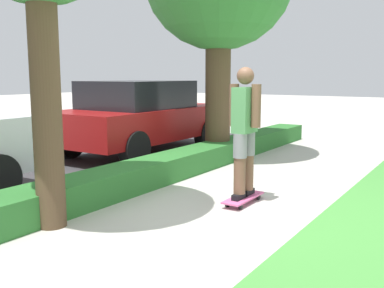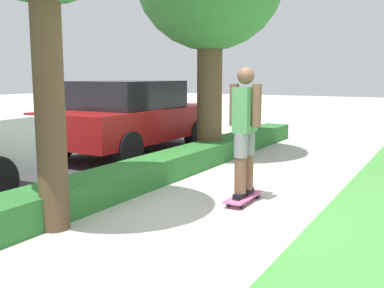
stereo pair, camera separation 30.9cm
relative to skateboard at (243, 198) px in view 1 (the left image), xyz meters
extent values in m
plane|color=#BCB7AD|center=(-0.36, 0.03, -0.07)|extent=(60.00, 60.00, 0.00)
cube|color=#38383A|center=(-0.36, 4.23, -0.06)|extent=(12.66, 5.00, 0.01)
cube|color=#2D702D|center=(-0.36, 1.63, 0.11)|extent=(12.66, 0.60, 0.36)
cube|color=#DB5B93|center=(0.00, 0.00, 0.01)|extent=(0.75, 0.24, 0.02)
cylinder|color=black|center=(0.26, -0.09, -0.04)|extent=(0.06, 0.04, 0.06)
cylinder|color=black|center=(0.26, 0.09, -0.04)|extent=(0.06, 0.04, 0.06)
cylinder|color=black|center=(-0.26, -0.09, -0.04)|extent=(0.06, 0.04, 0.06)
cylinder|color=black|center=(-0.26, 0.09, -0.04)|extent=(0.06, 0.04, 0.06)
cube|color=black|center=(-0.11, 0.00, 0.05)|extent=(0.26, 0.09, 0.07)
cylinder|color=brown|center=(-0.11, 0.00, 0.46)|extent=(0.15, 0.15, 0.75)
cylinder|color=gray|center=(-0.11, 0.00, 0.69)|extent=(0.17, 0.17, 0.30)
cube|color=black|center=(0.11, 0.00, 0.05)|extent=(0.26, 0.09, 0.07)
cylinder|color=brown|center=(0.11, 0.00, 0.46)|extent=(0.15, 0.15, 0.75)
cylinder|color=gray|center=(0.11, 0.00, 0.69)|extent=(0.17, 0.17, 0.30)
cube|color=#519356|center=(0.00, 0.00, 1.12)|extent=(0.36, 0.20, 0.56)
cylinder|color=brown|center=(0.00, -0.15, 1.17)|extent=(0.12, 0.12, 0.52)
cylinder|color=brown|center=(0.00, 0.15, 1.17)|extent=(0.12, 0.12, 0.52)
sphere|color=brown|center=(0.00, 0.00, 1.53)|extent=(0.21, 0.21, 0.21)
cylinder|color=brown|center=(-1.90, 1.33, 1.31)|extent=(0.31, 0.31, 2.77)
cylinder|color=brown|center=(2.47, 1.79, 1.28)|extent=(0.48, 0.48, 2.69)
cube|color=maroon|center=(2.21, 3.45, 0.57)|extent=(3.89, 1.83, 0.62)
cube|color=black|center=(2.09, 3.45, 1.15)|extent=(2.03, 1.60, 0.55)
cylinder|color=black|center=(3.41, 2.62, 0.26)|extent=(0.65, 0.22, 0.65)
cylinder|color=black|center=(3.41, 4.28, 0.26)|extent=(0.65, 0.22, 0.65)
cylinder|color=black|center=(1.00, 2.62, 0.26)|extent=(0.65, 0.22, 0.65)
cylinder|color=black|center=(1.00, 4.28, 0.26)|extent=(0.65, 0.22, 0.65)
camera|label=1|loc=(-4.97, -2.45, 1.54)|focal=42.00mm
camera|label=2|loc=(-5.14, -2.18, 1.54)|focal=42.00mm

